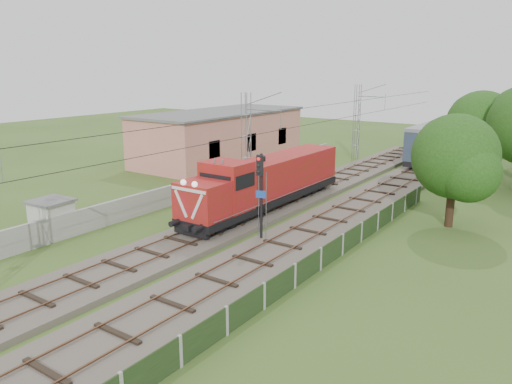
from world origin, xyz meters
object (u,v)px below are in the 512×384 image
Objects in this scene: signal_post at (260,183)px; locomotive at (266,181)px; coach_rake at (506,112)px; relay_hut at (52,218)px.

locomotive is at bearing 120.90° from signal_post.
coach_rake is 76.90m from relay_hut.
coach_rake is (5.00, 64.22, 0.44)m from locomotive.
coach_rake is at bearing 85.55° from locomotive.
locomotive is 3.09× the size of signal_post.
coach_rake reaches higher than relay_hut.
relay_hut is (-10.77, -6.04, -2.42)m from signal_post.
relay_hut is at bearing -122.40° from locomotive.
signal_post reaches higher than locomotive.
locomotive is 6.71m from signal_post.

